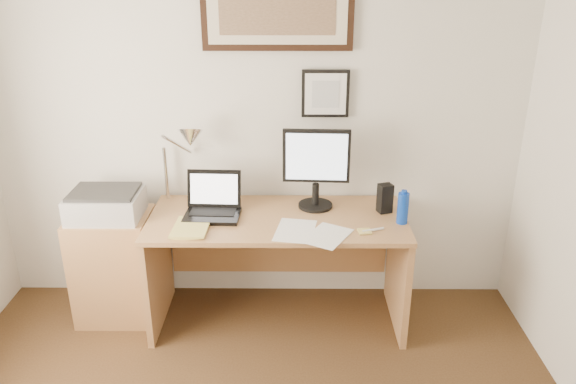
{
  "coord_description": "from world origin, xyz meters",
  "views": [
    {
      "loc": [
        0.24,
        -1.53,
        2.22
      ],
      "look_at": [
        0.22,
        1.43,
        1.0
      ],
      "focal_mm": 35.0,
      "sensor_mm": 36.0,
      "label": 1
    }
  ],
  "objects_px": {
    "side_cabinet": "(116,266)",
    "desk": "(278,244)",
    "printer": "(106,204)",
    "lcd_monitor": "(316,165)",
    "water_bottle": "(403,208)",
    "book": "(174,228)",
    "laptop": "(213,206)"
  },
  "relations": [
    {
      "from": "desk",
      "to": "lcd_monitor",
      "type": "height_order",
      "value": "lcd_monitor"
    },
    {
      "from": "laptop",
      "to": "printer",
      "type": "relative_size",
      "value": 0.79
    },
    {
      "from": "desk",
      "to": "printer",
      "type": "bearing_deg",
      "value": -177.59
    },
    {
      "from": "desk",
      "to": "laptop",
      "type": "distance_m",
      "value": 0.5
    },
    {
      "from": "printer",
      "to": "desk",
      "type": "bearing_deg",
      "value": 2.41
    },
    {
      "from": "desk",
      "to": "lcd_monitor",
      "type": "bearing_deg",
      "value": 15.46
    },
    {
      "from": "side_cabinet",
      "to": "lcd_monitor",
      "type": "height_order",
      "value": "lcd_monitor"
    },
    {
      "from": "side_cabinet",
      "to": "printer",
      "type": "distance_m",
      "value": 0.45
    },
    {
      "from": "water_bottle",
      "to": "book",
      "type": "distance_m",
      "value": 1.38
    },
    {
      "from": "printer",
      "to": "laptop",
      "type": "bearing_deg",
      "value": -0.04
    },
    {
      "from": "side_cabinet",
      "to": "laptop",
      "type": "height_order",
      "value": "laptop"
    },
    {
      "from": "side_cabinet",
      "to": "printer",
      "type": "height_order",
      "value": "printer"
    },
    {
      "from": "side_cabinet",
      "to": "desk",
      "type": "distance_m",
      "value": 1.08
    },
    {
      "from": "printer",
      "to": "side_cabinet",
      "type": "bearing_deg",
      "value": 59.54
    },
    {
      "from": "book",
      "to": "printer",
      "type": "bearing_deg",
      "value": 155.2
    },
    {
      "from": "desk",
      "to": "side_cabinet",
      "type": "bearing_deg",
      "value": -178.11
    },
    {
      "from": "laptop",
      "to": "side_cabinet",
      "type": "bearing_deg",
      "value": 179.1
    },
    {
      "from": "water_bottle",
      "to": "printer",
      "type": "distance_m",
      "value": 1.84
    },
    {
      "from": "water_bottle",
      "to": "desk",
      "type": "xyz_separation_m",
      "value": [
        -0.76,
        0.16,
        -0.33
      ]
    },
    {
      "from": "lcd_monitor",
      "to": "desk",
      "type": "bearing_deg",
      "value": -164.54
    },
    {
      "from": "water_bottle",
      "to": "printer",
      "type": "height_order",
      "value": "water_bottle"
    },
    {
      "from": "laptop",
      "to": "water_bottle",
      "type": "bearing_deg",
      "value": -5.68
    },
    {
      "from": "book",
      "to": "laptop",
      "type": "bearing_deg",
      "value": 45.81
    },
    {
      "from": "book",
      "to": "laptop",
      "type": "height_order",
      "value": "laptop"
    },
    {
      "from": "laptop",
      "to": "printer",
      "type": "xyz_separation_m",
      "value": [
        -0.67,
        0.0,
        0.01
      ]
    },
    {
      "from": "laptop",
      "to": "lcd_monitor",
      "type": "xyz_separation_m",
      "value": [
        0.65,
        0.11,
        0.23
      ]
    },
    {
      "from": "book",
      "to": "lcd_monitor",
      "type": "distance_m",
      "value": 0.96
    },
    {
      "from": "desk",
      "to": "laptop",
      "type": "relative_size",
      "value": 4.58
    },
    {
      "from": "laptop",
      "to": "printer",
      "type": "height_order",
      "value": "laptop"
    },
    {
      "from": "water_bottle",
      "to": "printer",
      "type": "xyz_separation_m",
      "value": [
        -1.83,
        0.12,
        -0.03
      ]
    },
    {
      "from": "laptop",
      "to": "lcd_monitor",
      "type": "relative_size",
      "value": 0.67
    },
    {
      "from": "water_bottle",
      "to": "laptop",
      "type": "distance_m",
      "value": 1.17
    }
  ]
}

